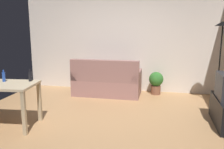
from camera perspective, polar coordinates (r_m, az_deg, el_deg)
ground_plane at (r=4.79m, az=-2.43°, el=-10.07°), size 5.20×4.40×0.02m
wall_rear at (r=6.62m, az=2.19°, el=8.01°), size 5.20×0.10×2.70m
couch at (r=6.23m, az=-1.19°, el=-1.90°), size 1.65×0.84×0.92m
torchiere_lamp at (r=5.59m, az=23.78°, el=7.07°), size 0.32×0.32×1.81m
desk at (r=4.66m, az=-24.31°, el=-3.21°), size 1.26×0.81×0.76m
potted_plant at (r=6.38m, az=10.06°, el=-1.56°), size 0.36×0.36×0.57m
bottle_blue at (r=4.74m, az=-23.55°, el=-0.43°), size 0.05×0.05×0.21m
bottle_dark at (r=4.60m, az=-18.25°, el=-0.34°), size 0.06×0.06×0.22m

